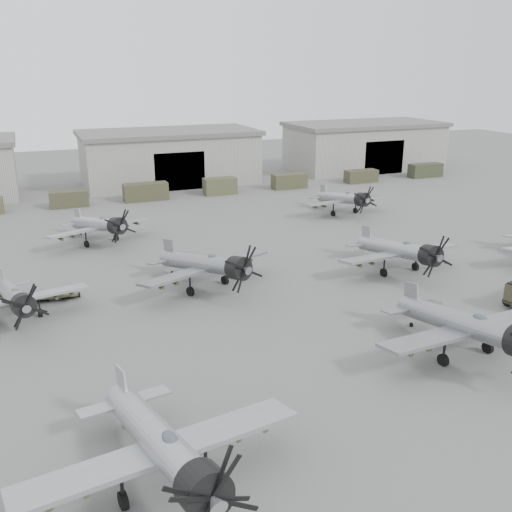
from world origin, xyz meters
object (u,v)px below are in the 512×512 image
(aircraft_mid_0, at_px, (15,298))
(aircraft_mid_1, at_px, (208,265))
(aircraft_far_0, at_px, (101,225))
(tug_trailer, at_px, (25,297))
(aircraft_near_0, at_px, (165,448))
(aircraft_far_1, at_px, (346,199))
(aircraft_near_1, at_px, (471,327))
(aircraft_mid_2, at_px, (402,251))

(aircraft_mid_0, height_order, aircraft_mid_1, aircraft_mid_1)
(aircraft_mid_1, distance_m, aircraft_far_0, 18.88)
(aircraft_far_0, height_order, tug_trailer, aircraft_far_0)
(aircraft_near_0, xyz_separation_m, aircraft_far_1, (34.20, 42.40, -0.32))
(aircraft_near_1, distance_m, aircraft_far_1, 39.47)
(aircraft_mid_0, bearing_deg, aircraft_near_1, -43.23)
(aircraft_mid_2, height_order, aircraft_far_1, aircraft_mid_2)
(aircraft_near_0, xyz_separation_m, aircraft_near_1, (21.82, 4.93, -0.05))
(aircraft_near_1, distance_m, aircraft_mid_0, 33.32)
(aircraft_far_1, bearing_deg, aircraft_near_0, -134.10)
(aircraft_mid_1, distance_m, aircraft_far_1, 31.22)
(aircraft_near_1, xyz_separation_m, aircraft_mid_2, (5.80, 15.76, -0.14))
(aircraft_mid_1, bearing_deg, aircraft_mid_2, -30.72)
(tug_trailer, bearing_deg, aircraft_mid_2, -4.74)
(aircraft_mid_0, relative_size, aircraft_far_0, 0.94)
(aircraft_far_0, bearing_deg, aircraft_mid_0, -137.04)
(aircraft_mid_0, distance_m, tug_trailer, 4.20)
(aircraft_far_0, bearing_deg, aircraft_far_1, -18.97)
(aircraft_near_0, xyz_separation_m, aircraft_mid_2, (27.63, 20.69, -0.19))
(aircraft_mid_2, height_order, aircraft_far_0, aircraft_mid_2)
(aircraft_mid_2, relative_size, aircraft_far_0, 1.06)
(aircraft_far_1, bearing_deg, tug_trailer, -163.55)
(aircraft_mid_1, xyz_separation_m, aircraft_far_1, (24.83, 18.92, -0.21))
(aircraft_mid_1, xyz_separation_m, aircraft_mid_2, (18.26, -2.79, -0.08))
(aircraft_near_0, bearing_deg, aircraft_near_1, 3.86)
(aircraft_near_1, bearing_deg, aircraft_mid_0, 144.01)
(aircraft_mid_2, distance_m, aircraft_far_1, 22.69)
(aircraft_near_0, bearing_deg, aircraft_far_1, 42.25)
(aircraft_near_0, height_order, tug_trailer, aircraft_near_0)
(aircraft_near_1, bearing_deg, tug_trailer, 138.12)
(aircraft_far_1, bearing_deg, aircraft_mid_2, -112.06)
(aircraft_near_1, bearing_deg, aircraft_mid_2, 65.96)
(aircraft_mid_1, height_order, aircraft_far_1, aircraft_mid_1)
(aircraft_mid_1, bearing_deg, aircraft_near_1, -78.15)
(aircraft_mid_0, xyz_separation_m, aircraft_mid_2, (34.01, -1.98, 0.26))
(aircraft_near_0, relative_size, aircraft_mid_1, 1.07)
(aircraft_mid_0, height_order, tug_trailer, aircraft_mid_0)
(aircraft_near_0, distance_m, aircraft_far_1, 54.48)
(aircraft_near_1, xyz_separation_m, aircraft_far_1, (12.38, 37.48, -0.26))
(aircraft_mid_0, distance_m, aircraft_mid_1, 15.77)
(aircraft_mid_0, distance_m, aircraft_far_1, 45.12)
(aircraft_mid_0, height_order, aircraft_far_0, aircraft_far_0)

